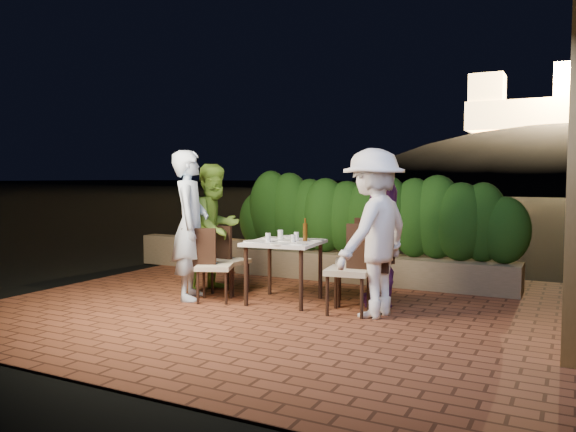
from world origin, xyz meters
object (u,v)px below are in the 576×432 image
Objects in this scene: bowl at (288,237)px; diner_purple at (382,229)px; diner_green at (215,228)px; parapet_lamp at (222,235)px; dining_table at (284,272)px; chair_right_back at (356,261)px; chair_left_front at (214,265)px; chair_left_back at (230,260)px; diner_blue at (191,225)px; beer_bottle at (305,230)px; diner_white at (374,233)px; chair_right_front at (348,269)px.

diner_purple is at bearing 7.98° from bowl.
parapet_lamp is at bearing 42.65° from diner_green.
chair_right_back reaches higher than dining_table.
diner_purple is (1.87, 0.77, 0.46)m from chair_left_front.
bowl is at bearing 10.90° from chair_left_back.
parapet_lamp is (-1.28, 2.09, 0.12)m from chair_left_front.
chair_right_back is 0.56× the size of diner_blue.
beer_bottle is at bearing -1.19° from chair_right_back.
diner_purple reaches higher than diner_green.
diner_green reaches higher than beer_bottle.
bowl is 0.09× the size of diner_green.
bowl is 1.15× the size of parapet_lamp.
bowl is at bearing -95.48° from diner_white.
chair_right_back is 0.50m from diner_purple.
diner_white is at bearing -4.49° from chair_left_back.
dining_table is at bearing -19.49° from chair_right_front.
bowl is 1.08m from diner_green.
chair_right_front is 0.55× the size of diner_purple.
parapet_lamp is (-1.18, 1.58, 0.13)m from chair_left_back.
chair_left_front is (-0.71, -0.61, -0.32)m from bowl.
diner_white is (1.26, -0.41, 0.15)m from bowl.
chair_left_front is 0.52m from chair_left_back.
diner_green is 0.93× the size of diner_purple.
dining_table is 0.93× the size of chair_left_front.
beer_bottle is at bearing 1.39° from chair_left_back.
beer_bottle is at bearing -31.49° from chair_right_front.
diner_blue is (-2.04, -0.17, 0.42)m from chair_right_front.
beer_bottle is at bearing -92.73° from diner_white.
diner_blue is at bearing -3.48° from chair_right_front.
bowl is at bearing -86.49° from diner_blue.
parapet_lamp is at bearing 143.40° from bowl.
bowl is 0.16× the size of chair_right_front.
diner_purple is (2.23, 0.77, -0.02)m from diner_blue.
chair_right_back is at bearing 19.59° from beer_bottle.
chair_right_front is (0.98, -0.44, -0.26)m from bowl.
chair_right_back is (0.58, 0.21, -0.37)m from beer_bottle.
chair_left_front is at bearing -155.68° from beer_bottle.
chair_left_front is 0.89× the size of chair_right_front.
diner_purple reaches higher than bowl.
diner_green reaches higher than chair_right_back.
dining_table is 6.02× the size of parapet_lamp.
diner_blue is 1.02× the size of diner_purple.
chair_right_front is at bearing -24.00° from bowl.
chair_left_front is at bearing -2.56° from chair_right_front.
bowl is 0.18× the size of chair_left_back.
chair_right_front is 0.54× the size of diner_blue.
chair_left_front reaches higher than bowl.
diner_blue is at bearing -150.07° from bowl.
diner_green is 12.15× the size of parapet_lamp.
chair_right_back is at bearing -75.08° from diner_green.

